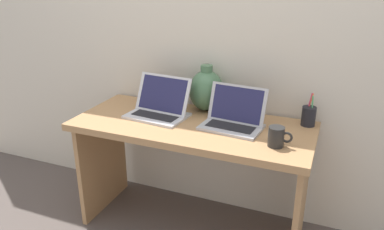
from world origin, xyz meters
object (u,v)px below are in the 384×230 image
laptop_left (160,106)px  coffee_mug (277,137)px  laptop_right (234,116)px  pen_cup (309,116)px  green_vase (206,90)px

laptop_left → coffee_mug: bearing=-12.9°
laptop_right → coffee_mug: bearing=-32.2°
laptop_left → laptop_right: (0.46, 0.00, -0.00)m
laptop_left → pen_cup: bearing=11.4°
laptop_left → pen_cup: (0.85, 0.17, -0.00)m
laptop_right → coffee_mug: 0.32m
laptop_left → laptop_right: laptop_left is taller
laptop_right → green_vase: green_vase is taller
laptop_right → pen_cup: 0.42m
green_vase → laptop_left: bearing=-140.1°
laptop_right → coffee_mug: size_ratio=2.92×
laptop_right → laptop_left: bearing=-179.8°
green_vase → pen_cup: size_ratio=1.54×
green_vase → coffee_mug: green_vase is taller
laptop_left → pen_cup: 0.87m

